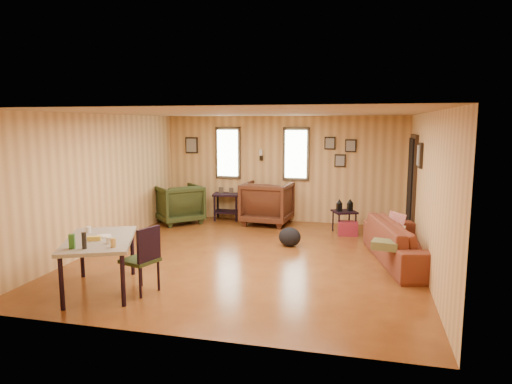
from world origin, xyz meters
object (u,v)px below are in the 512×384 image
recliner_brown (267,201)px  side_table (344,210)px  end_table (227,201)px  dining_table (99,243)px  recliner_green (179,202)px  sofa (407,236)px

recliner_brown → side_table: recliner_brown is taller
end_table → dining_table: (-0.26, -4.81, 0.23)m
recliner_green → side_table: bearing=134.1°
side_table → dining_table: (-3.00, -4.11, 0.17)m
recliner_brown → dining_table: size_ratio=0.65×
sofa → recliner_brown: 3.61m
dining_table → recliner_brown: bearing=50.7°
recliner_green → end_table: bearing=168.1°
sofa → recliner_brown: (-2.80, 2.27, 0.08)m
sofa → recliner_green: recliner_green is taller
end_table → side_table: bearing=-14.3°
sofa → side_table: bearing=17.6°
recliner_brown → dining_table: (-1.29, -4.57, 0.13)m
end_table → dining_table: bearing=-93.1°
sofa → recliner_green: 5.14m
recliner_green → side_table: 3.69m
recliner_brown → dining_table: bearing=78.9°
recliner_brown → side_table: 1.78m
side_table → end_table: bearing=165.7°
end_table → side_table: 2.83m
end_table → recliner_brown: bearing=-13.3°
recliner_green → side_table: (3.69, -0.10, 0.00)m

